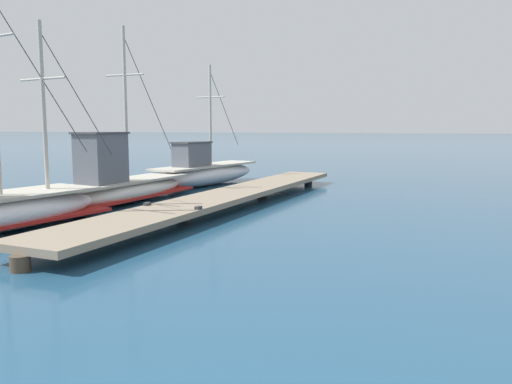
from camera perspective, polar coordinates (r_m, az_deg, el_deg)
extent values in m
cube|color=gray|center=(16.50, -3.08, -0.36)|extent=(3.38, 16.37, 0.16)
cylinder|color=#4C3D2D|center=(10.14, -24.72, -7.21)|extent=(0.36, 0.36, 0.29)
cylinder|color=#4C3D2D|center=(14.20, -8.08, -2.59)|extent=(0.36, 0.36, 0.29)
cylinder|color=#4C3D2D|center=(18.96, 0.67, -0.04)|extent=(0.36, 0.36, 0.29)
cylinder|color=#4C3D2D|center=(24.00, 5.83, 1.47)|extent=(0.36, 0.36, 0.29)
cube|color=#333338|center=(14.15, -12.02, -1.30)|extent=(0.14, 0.21, 0.08)
cube|color=#333338|center=(13.28, -6.42, -1.75)|extent=(0.14, 0.21, 0.08)
ellipsoid|color=silver|center=(17.94, -14.65, 0.06)|extent=(2.33, 6.62, 0.76)
cube|color=#B2AD9E|center=(17.91, -14.68, 1.13)|extent=(2.06, 5.95, 0.08)
cube|color=#B21E19|center=(17.97, -14.63, -0.48)|extent=(2.34, 6.49, 0.08)
cube|color=#565B66|center=(17.09, -16.81, 3.56)|extent=(1.14, 1.58, 1.57)
cube|color=#3D3D42|center=(17.07, -16.91, 6.29)|extent=(1.23, 1.70, 0.06)
cylinder|color=#B2ADA3|center=(18.08, -14.30, 9.46)|extent=(0.11, 0.11, 5.12)
cylinder|color=#B2ADA3|center=(18.14, -14.40, 12.49)|extent=(1.54, 0.21, 0.06)
cylinder|color=#333338|center=(19.20, -11.74, 10.16)|extent=(0.28, 2.65, 3.79)
ellipsoid|color=silver|center=(22.65, -5.53, 1.90)|extent=(3.01, 7.06, 0.90)
cube|color=#B2AD9E|center=(22.61, -5.54, 2.93)|extent=(2.68, 6.35, 0.08)
cube|color=#565B66|center=(21.75, -7.15, 4.13)|extent=(1.19, 1.74, 0.98)
cube|color=#3D3D42|center=(21.73, -7.17, 5.50)|extent=(1.28, 1.88, 0.06)
cylinder|color=#B2ADA3|center=(22.83, -5.10, 8.51)|extent=(0.11, 0.11, 4.32)
cylinder|color=#B2ADA3|center=(22.86, -5.12, 10.46)|extent=(1.47, 0.36, 0.06)
cylinder|color=#333338|center=(23.80, -3.46, 8.99)|extent=(0.48, 2.21, 3.20)
cylinder|color=#333338|center=(14.88, -22.55, 11.29)|extent=(0.61, 2.63, 3.82)
cylinder|color=#B2ADA3|center=(14.83, -22.54, 8.82)|extent=(0.11, 0.11, 4.40)
cylinder|color=#B2ADA3|center=(14.87, -22.67, 11.53)|extent=(1.77, 0.45, 0.06)
cylinder|color=#333338|center=(15.57, -19.02, 9.69)|extent=(0.52, 2.24, 3.26)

